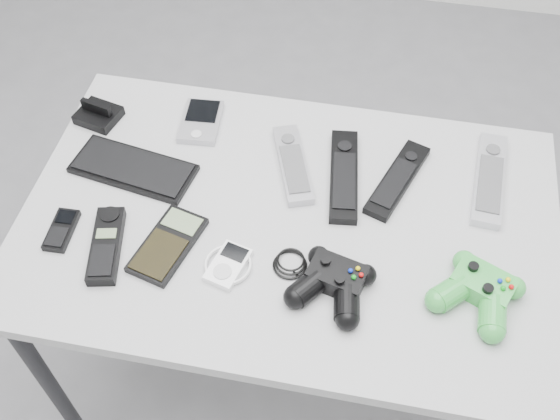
% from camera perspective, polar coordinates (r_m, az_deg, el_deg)
% --- Properties ---
extents(floor, '(3.50, 3.50, 0.00)m').
position_cam_1_polar(floor, '(1.92, -1.87, -10.82)').
color(floor, slate).
rests_on(floor, ground).
extents(desk, '(1.04, 0.67, 0.70)m').
position_cam_1_polar(desk, '(1.32, 0.72, -2.27)').
color(desk, '#A4A4A7').
rests_on(desk, floor).
extents(pda_keyboard, '(0.27, 0.15, 0.02)m').
position_cam_1_polar(pda_keyboard, '(1.38, -12.66, 3.57)').
color(pda_keyboard, black).
rests_on(pda_keyboard, desk).
extents(dock_bracket, '(0.10, 0.09, 0.05)m').
position_cam_1_polar(dock_bracket, '(1.50, -15.62, 8.28)').
color(dock_bracket, black).
rests_on(dock_bracket, desk).
extents(pda, '(0.09, 0.13, 0.02)m').
position_cam_1_polar(pda, '(1.45, -6.91, 7.70)').
color(pda, '#A4A3AA').
rests_on(pda, desk).
extents(remote_silver_a, '(0.12, 0.22, 0.02)m').
position_cam_1_polar(remote_silver_a, '(1.35, 1.12, 4.05)').
color(remote_silver_a, '#A4A3AA').
rests_on(remote_silver_a, desk).
extents(remote_black_a, '(0.08, 0.24, 0.02)m').
position_cam_1_polar(remote_black_a, '(1.33, 5.59, 3.06)').
color(remote_black_a, black).
rests_on(remote_black_a, desk).
extents(remote_black_b, '(0.12, 0.22, 0.02)m').
position_cam_1_polar(remote_black_b, '(1.34, 10.20, 2.66)').
color(remote_black_b, black).
rests_on(remote_black_b, desk).
extents(remote_silver_b, '(0.07, 0.25, 0.02)m').
position_cam_1_polar(remote_silver_b, '(1.39, 17.78, 2.64)').
color(remote_silver_b, '#B8B8BF').
rests_on(remote_silver_b, desk).
extents(mobile_phone, '(0.05, 0.10, 0.02)m').
position_cam_1_polar(mobile_phone, '(1.31, -18.50, -1.64)').
color(mobile_phone, black).
rests_on(mobile_phone, desk).
extents(cordless_handset, '(0.09, 0.17, 0.03)m').
position_cam_1_polar(cordless_handset, '(1.26, -14.90, -2.96)').
color(cordless_handset, black).
rests_on(cordless_handset, desk).
extents(calculator, '(0.12, 0.18, 0.02)m').
position_cam_1_polar(calculator, '(1.24, -9.75, -2.97)').
color(calculator, black).
rests_on(calculator, desk).
extents(mp3_player, '(0.11, 0.11, 0.02)m').
position_cam_1_polar(mp3_player, '(1.20, -4.55, -4.77)').
color(mp3_player, white).
rests_on(mp3_player, desk).
extents(controller_black, '(0.27, 0.21, 0.05)m').
position_cam_1_polar(controller_black, '(1.17, 4.68, -6.22)').
color(controller_black, black).
rests_on(controller_black, desk).
extents(controller_green, '(0.20, 0.20, 0.05)m').
position_cam_1_polar(controller_green, '(1.20, 16.97, -6.65)').
color(controller_green, green).
rests_on(controller_green, desk).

